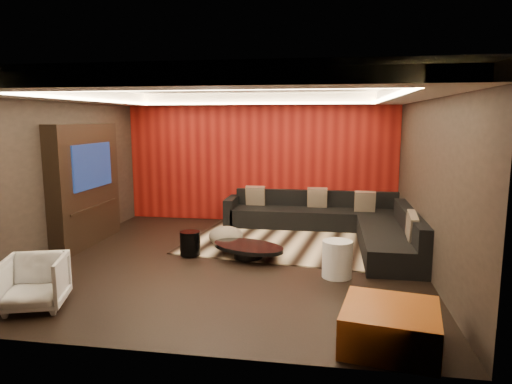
% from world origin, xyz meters
% --- Properties ---
extents(floor, '(6.00, 6.00, 0.02)m').
position_xyz_m(floor, '(0.00, 0.00, -0.01)').
color(floor, black).
rests_on(floor, ground).
extents(ceiling, '(6.00, 6.00, 0.02)m').
position_xyz_m(ceiling, '(0.00, 0.00, 2.81)').
color(ceiling, silver).
rests_on(ceiling, ground).
extents(wall_back, '(6.00, 0.02, 2.80)m').
position_xyz_m(wall_back, '(0.00, 3.01, 1.40)').
color(wall_back, black).
rests_on(wall_back, ground).
extents(wall_left, '(0.02, 6.00, 2.80)m').
position_xyz_m(wall_left, '(-3.01, 0.00, 1.40)').
color(wall_left, black).
rests_on(wall_left, ground).
extents(wall_right, '(0.02, 6.00, 2.80)m').
position_xyz_m(wall_right, '(3.01, 0.00, 1.40)').
color(wall_right, black).
rests_on(wall_right, ground).
extents(red_feature_wall, '(5.98, 0.05, 2.78)m').
position_xyz_m(red_feature_wall, '(0.00, 2.97, 1.40)').
color(red_feature_wall, '#6B0C0A').
rests_on(red_feature_wall, ground).
extents(soffit_back, '(6.00, 0.60, 0.22)m').
position_xyz_m(soffit_back, '(0.00, 2.70, 2.69)').
color(soffit_back, silver).
rests_on(soffit_back, ground).
extents(soffit_front, '(6.00, 0.60, 0.22)m').
position_xyz_m(soffit_front, '(0.00, -2.70, 2.69)').
color(soffit_front, silver).
rests_on(soffit_front, ground).
extents(soffit_left, '(0.60, 4.80, 0.22)m').
position_xyz_m(soffit_left, '(-2.70, 0.00, 2.69)').
color(soffit_left, silver).
rests_on(soffit_left, ground).
extents(soffit_right, '(0.60, 4.80, 0.22)m').
position_xyz_m(soffit_right, '(2.70, 0.00, 2.69)').
color(soffit_right, silver).
rests_on(soffit_right, ground).
extents(cove_back, '(4.80, 0.08, 0.04)m').
position_xyz_m(cove_back, '(0.00, 2.36, 2.60)').
color(cove_back, '#FFD899').
rests_on(cove_back, ground).
extents(cove_front, '(4.80, 0.08, 0.04)m').
position_xyz_m(cove_front, '(0.00, -2.36, 2.60)').
color(cove_front, '#FFD899').
rests_on(cove_front, ground).
extents(cove_left, '(0.08, 4.80, 0.04)m').
position_xyz_m(cove_left, '(-2.36, 0.00, 2.60)').
color(cove_left, '#FFD899').
rests_on(cove_left, ground).
extents(cove_right, '(0.08, 4.80, 0.04)m').
position_xyz_m(cove_right, '(2.36, 0.00, 2.60)').
color(cove_right, '#FFD899').
rests_on(cove_right, ground).
extents(tv_surround, '(0.30, 2.00, 2.20)m').
position_xyz_m(tv_surround, '(-2.85, 0.60, 1.10)').
color(tv_surround, black).
rests_on(tv_surround, ground).
extents(tv_screen, '(0.04, 1.30, 0.80)m').
position_xyz_m(tv_screen, '(-2.69, 0.60, 1.45)').
color(tv_screen, black).
rests_on(tv_screen, ground).
extents(tv_shelf, '(0.04, 1.60, 0.04)m').
position_xyz_m(tv_shelf, '(-2.69, 0.60, 0.70)').
color(tv_shelf, black).
rests_on(tv_shelf, ground).
extents(rug, '(4.36, 3.51, 0.02)m').
position_xyz_m(rug, '(1.00, 1.41, 0.01)').
color(rug, beige).
rests_on(rug, floor).
extents(coffee_table, '(1.68, 1.68, 0.21)m').
position_xyz_m(coffee_table, '(0.24, 0.16, 0.13)').
color(coffee_table, black).
rests_on(coffee_table, rug).
extents(drum_stool, '(0.45, 0.45, 0.40)m').
position_xyz_m(drum_stool, '(-0.75, 0.16, 0.22)').
color(drum_stool, black).
rests_on(drum_stool, rug).
extents(striped_pouf, '(0.80, 0.80, 0.34)m').
position_xyz_m(striped_pouf, '(-0.29, 0.83, 0.19)').
color(striped_pouf, '#B9A88F').
rests_on(striped_pouf, rug).
extents(white_side_table, '(0.56, 0.56, 0.54)m').
position_xyz_m(white_side_table, '(1.68, -0.50, 0.27)').
color(white_side_table, silver).
rests_on(white_side_table, floor).
extents(orange_ottoman, '(1.09, 1.09, 0.42)m').
position_xyz_m(orange_ottoman, '(2.18, -2.50, 0.21)').
color(orange_ottoman, '#974013').
rests_on(orange_ottoman, floor).
extents(armchair, '(0.88, 0.89, 0.65)m').
position_xyz_m(armchair, '(-1.97, -2.21, 0.32)').
color(armchair, silver).
rests_on(armchair, floor).
extents(sectional_sofa, '(3.65, 3.50, 0.75)m').
position_xyz_m(sectional_sofa, '(1.73, 1.86, 0.26)').
color(sectional_sofa, black).
rests_on(sectional_sofa, floor).
extents(throw_pillows, '(3.16, 2.84, 0.50)m').
position_xyz_m(throw_pillows, '(1.58, 2.03, 0.62)').
color(throw_pillows, '#C4AB8F').
rests_on(throw_pillows, sectional_sofa).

